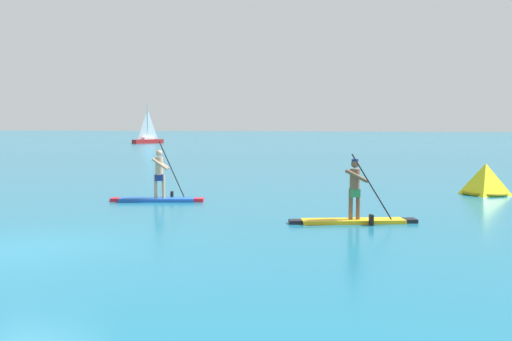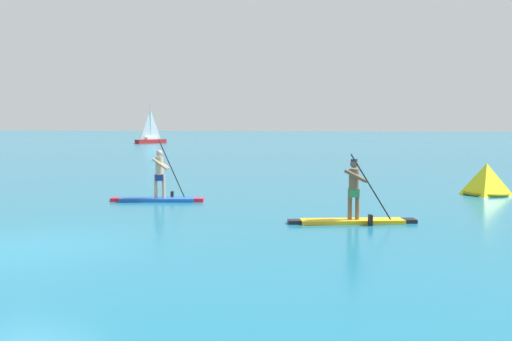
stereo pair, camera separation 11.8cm
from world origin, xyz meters
name	(u,v)px [view 1 (the left image)]	position (x,y,z in m)	size (l,w,h in m)	color
ground	(26,248)	(0.00, 0.00, 0.00)	(440.00, 440.00, 0.00)	#196B8C
paddleboarder_mid_center	(159,190)	(-0.58, 7.38, 0.38)	(3.11, 1.23, 2.05)	blue
paddleboarder_far_right	(354,209)	(6.21, 4.98, 0.38)	(3.29, 1.49, 1.88)	yellow
race_marker_buoy	(485,181)	(10.17, 12.44, 0.51)	(1.61, 1.61, 1.16)	yellow
sailboat_left_horizon	(148,138)	(-28.92, 62.14, 0.79)	(3.16, 4.59, 5.51)	#A51E1E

